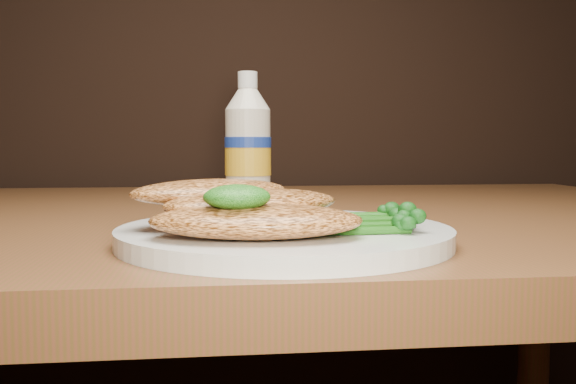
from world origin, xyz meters
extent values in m
cylinder|color=white|center=(0.00, 0.79, 0.76)|extent=(0.26, 0.26, 0.01)
ellipsoid|color=#D98545|center=(-0.02, 0.73, 0.78)|extent=(0.15, 0.09, 0.02)
ellipsoid|color=#D98545|center=(-0.02, 0.78, 0.78)|extent=(0.16, 0.12, 0.02)
ellipsoid|color=#D98545|center=(-0.06, 0.80, 0.79)|extent=(0.15, 0.12, 0.02)
ellipsoid|color=black|center=(-0.04, 0.73, 0.79)|extent=(0.05, 0.04, 0.02)
camera|label=1|loc=(-0.05, 0.31, 0.83)|focal=39.04mm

